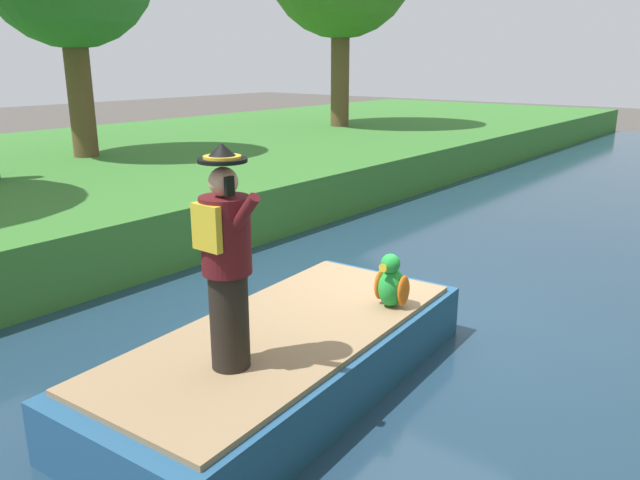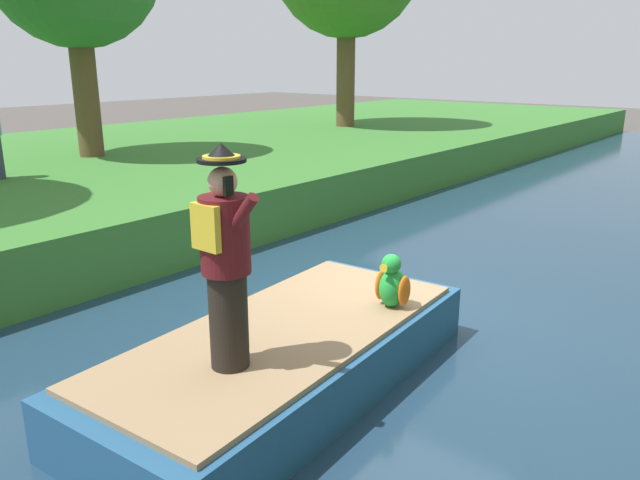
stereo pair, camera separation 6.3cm
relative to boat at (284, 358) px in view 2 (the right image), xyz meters
The scene contains 6 objects.
ground_plane 2.03m from the boat, 90.00° to the left, with size 80.00×80.00×0.00m, color #4C4742.
canal_water 2.02m from the boat, 90.00° to the left, with size 7.01×48.00×0.10m, color #1E384C.
grass_bank_near 9.66m from the boat, 168.13° to the left, with size 11.89×48.00×1.03m, color #38752D.
boat is the anchor object (origin of this frame).
person_pirate 1.49m from the boat, 79.36° to the right, with size 0.61×0.42×1.85m.
parrot_plush 1.34m from the boat, 66.74° to the left, with size 0.36×0.35×0.57m.
Camera 2 is at (3.69, -5.94, 3.17)m, focal length 34.85 mm.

